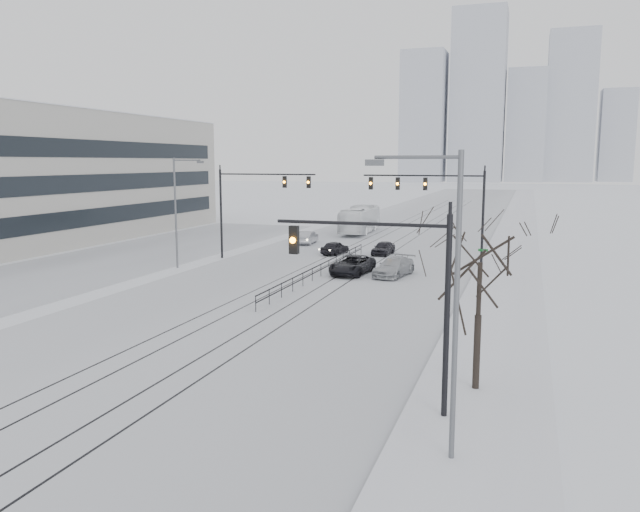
# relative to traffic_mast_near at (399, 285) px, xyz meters

# --- Properties ---
(ground) EXTENTS (500.00, 500.00, 0.00)m
(ground) POSITION_rel_traffic_mast_near_xyz_m (-10.79, -6.00, -4.56)
(ground) COLOR white
(ground) RESTS_ON ground
(road) EXTENTS (22.00, 260.00, 0.02)m
(road) POSITION_rel_traffic_mast_near_xyz_m (-10.79, 54.00, -4.55)
(road) COLOR silver
(road) RESTS_ON ground
(sidewalk_east) EXTENTS (5.00, 260.00, 0.16)m
(sidewalk_east) POSITION_rel_traffic_mast_near_xyz_m (2.71, 54.00, -4.48)
(sidewalk_east) COLOR silver
(sidewalk_east) RESTS_ON ground
(curb) EXTENTS (0.10, 260.00, 0.12)m
(curb) POSITION_rel_traffic_mast_near_xyz_m (0.26, 54.00, -4.50)
(curb) COLOR gray
(curb) RESTS_ON ground
(parking_strip) EXTENTS (14.00, 60.00, 0.03)m
(parking_strip) POSITION_rel_traffic_mast_near_xyz_m (-30.79, 29.00, -4.55)
(parking_strip) COLOR silver
(parking_strip) RESTS_ON ground
(tram_rails) EXTENTS (5.30, 180.00, 0.01)m
(tram_rails) POSITION_rel_traffic_mast_near_xyz_m (-10.79, 34.00, -4.54)
(tram_rails) COLOR black
(tram_rails) RESTS_ON ground
(skyline) EXTENTS (96.00, 48.00, 72.00)m
(skyline) POSITION_rel_traffic_mast_near_xyz_m (-5.77, 267.63, 26.08)
(skyline) COLOR #ACB0BC
(skyline) RESTS_ON ground
(traffic_mast_near) EXTENTS (6.10, 0.37, 7.00)m
(traffic_mast_near) POSITION_rel_traffic_mast_near_xyz_m (0.00, 0.00, 0.00)
(traffic_mast_near) COLOR black
(traffic_mast_near) RESTS_ON ground
(traffic_mast_ne) EXTENTS (9.60, 0.37, 8.00)m
(traffic_mast_ne) POSITION_rel_traffic_mast_near_xyz_m (-2.64, 29.00, 1.20)
(traffic_mast_ne) COLOR black
(traffic_mast_ne) RESTS_ON ground
(traffic_mast_nw) EXTENTS (9.10, 0.37, 8.00)m
(traffic_mast_nw) POSITION_rel_traffic_mast_near_xyz_m (-19.31, 30.00, 1.01)
(traffic_mast_nw) COLOR black
(traffic_mast_nw) RESTS_ON ground
(street_light_east) EXTENTS (2.73, 0.25, 9.00)m
(street_light_east) POSITION_rel_traffic_mast_near_xyz_m (1.91, -3.00, 0.65)
(street_light_east) COLOR #595B60
(street_light_east) RESTS_ON ground
(street_light_west) EXTENTS (2.73, 0.25, 9.00)m
(street_light_west) POSITION_rel_traffic_mast_near_xyz_m (-22.99, 24.00, 0.65)
(street_light_west) COLOR #595B60
(street_light_west) RESTS_ON ground
(bare_tree) EXTENTS (4.40, 4.40, 6.10)m
(bare_tree) POSITION_rel_traffic_mast_near_xyz_m (2.41, 3.00, -0.07)
(bare_tree) COLOR black
(bare_tree) RESTS_ON ground
(median_fence) EXTENTS (0.06, 24.00, 1.00)m
(median_fence) POSITION_rel_traffic_mast_near_xyz_m (-10.79, 24.00, -4.04)
(median_fence) COLOR black
(median_fence) RESTS_ON ground
(street_sign) EXTENTS (0.70, 0.06, 2.40)m
(street_sign) POSITION_rel_traffic_mast_near_xyz_m (1.01, 26.00, -2.96)
(street_sign) COLOR #595B60
(street_sign) RESTS_ON ground
(sedan_sb_inner) EXTENTS (2.11, 3.90, 1.26)m
(sedan_sb_inner) POSITION_rel_traffic_mast_near_xyz_m (-13.17, 35.36, -3.93)
(sedan_sb_inner) COLOR black
(sedan_sb_inner) RESTS_ON ground
(sedan_sb_outer) EXTENTS (1.83, 4.35, 1.40)m
(sedan_sb_outer) POSITION_rel_traffic_mast_near_xyz_m (-18.23, 41.69, -3.86)
(sedan_sb_outer) COLOR #A5A6AD
(sedan_sb_outer) RESTS_ON ground
(sedan_nb_front) EXTENTS (2.87, 5.38, 1.44)m
(sedan_nb_front) POSITION_rel_traffic_mast_near_xyz_m (-8.79, 25.75, -3.84)
(sedan_nb_front) COLOR black
(sedan_nb_front) RESTS_ON ground
(sedan_nb_right) EXTENTS (2.84, 5.16, 1.42)m
(sedan_nb_right) POSITION_rel_traffic_mast_near_xyz_m (-5.54, 25.94, -3.85)
(sedan_nb_right) COLOR #A4A8AC
(sedan_nb_right) RESTS_ON ground
(sedan_nb_far) EXTENTS (1.83, 3.84, 1.27)m
(sedan_nb_far) POSITION_rel_traffic_mast_near_xyz_m (-8.79, 36.58, -3.93)
(sedan_nb_far) COLOR black
(sedan_nb_far) RESTS_ON ground
(box_truck) EXTENTS (3.14, 11.75, 3.25)m
(box_truck) POSITION_rel_traffic_mast_near_xyz_m (-15.51, 53.33, -2.94)
(box_truck) COLOR white
(box_truck) RESTS_ON ground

